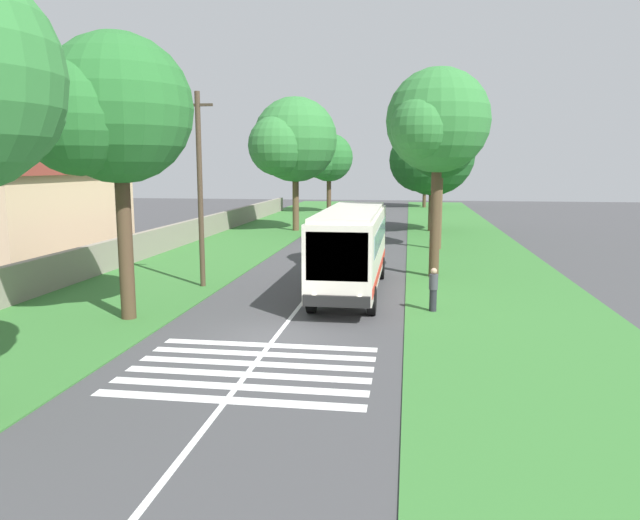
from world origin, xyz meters
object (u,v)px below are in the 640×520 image
(roadside_building, at_px, (26,210))
(pedestrian, at_px, (433,289))
(roadside_tree_left_2, at_px, (293,142))
(utility_pole, at_px, (200,188))
(trailing_car_0, at_px, (328,229))
(roadside_tree_right_1, at_px, (430,157))
(roadside_tree_left_3, at_px, (113,114))
(roadside_tree_left_1, at_px, (327,159))
(roadside_tree_right_0, at_px, (424,159))
(roadside_tree_right_2, at_px, (436,124))
(roadside_tree_right_3, at_px, (439,146))
(trailing_car_1, at_px, (344,219))
(coach_bus, at_px, (352,245))

(roadside_building, height_order, pedestrian, roadside_building)
(roadside_tree_left_2, relative_size, utility_pole, 1.28)
(trailing_car_0, distance_m, roadside_tree_right_1, 11.36)
(roadside_tree_left_2, xyz_separation_m, roadside_tree_left_3, (-30.62, 0.41, -0.19))
(utility_pole, distance_m, pedestrian, 11.58)
(roadside_tree_left_2, distance_m, utility_pole, 24.64)
(roadside_tree_left_1, xyz_separation_m, roadside_tree_right_0, (10.26, -11.68, 0.08))
(roadside_tree_left_1, xyz_separation_m, roadside_tree_left_3, (-51.66, 0.52, 0.99))
(trailing_car_0, relative_size, roadside_tree_left_1, 0.46)
(roadside_tree_right_1, relative_size, utility_pole, 1.14)
(roadside_tree_right_1, distance_m, utility_pole, 28.05)
(roadside_tree_right_1, height_order, roadside_tree_right_2, roadside_tree_right_2)
(roadside_building, bearing_deg, roadside_tree_left_3, -135.36)
(trailing_car_0, bearing_deg, roadside_tree_left_1, 7.90)
(roadside_tree_right_2, distance_m, roadside_tree_right_3, 10.41)
(trailing_car_1, relative_size, roadside_tree_right_0, 0.42)
(coach_bus, relative_size, utility_pole, 1.26)
(pedestrian, bearing_deg, roadside_tree_right_1, -1.39)
(trailing_car_1, height_order, roadside_building, roadside_building)
(roadside_tree_right_1, relative_size, roadside_tree_right_3, 1.08)
(roadside_tree_right_2, height_order, pedestrian, roadside_tree_right_2)
(roadside_tree_right_2, xyz_separation_m, roadside_building, (2.00, 23.68, -4.62))
(roadside_tree_right_0, bearing_deg, roadside_building, 153.84)
(roadside_tree_left_2, bearing_deg, roadside_building, 145.49)
(roadside_tree_left_1, height_order, utility_pole, roadside_tree_left_1)
(coach_bus, distance_m, pedestrian, 4.82)
(roadside_tree_left_3, height_order, utility_pole, roadside_tree_left_3)
(roadside_tree_left_1, bearing_deg, utility_pole, -179.57)
(coach_bus, height_order, pedestrian, coach_bus)
(trailing_car_0, xyz_separation_m, roadside_tree_right_1, (5.82, -7.93, 5.69))
(roadside_tree_left_2, bearing_deg, utility_pole, -178.94)
(trailing_car_1, height_order, roadside_tree_right_3, roadside_tree_right_3)
(coach_bus, relative_size, roadside_tree_right_1, 1.11)
(roadside_tree_right_2, bearing_deg, trailing_car_0, 25.33)
(trailing_car_1, bearing_deg, roadside_tree_right_0, -16.44)
(coach_bus, bearing_deg, trailing_car_1, 6.74)
(roadside_tree_right_1, bearing_deg, roadside_tree_right_2, 178.68)
(trailing_car_1, bearing_deg, utility_pole, 173.17)
(roadside_tree_left_3, relative_size, roadside_tree_right_2, 0.98)
(roadside_tree_left_1, bearing_deg, pedestrian, -167.55)
(utility_pole, xyz_separation_m, roadside_building, (6.17, 13.03, -1.60))
(roadside_tree_right_3, bearing_deg, roadside_tree_right_0, 0.02)
(roadside_tree_left_3, distance_m, pedestrian, 13.32)
(roadside_tree_left_3, xyz_separation_m, roadside_tree_right_0, (61.91, -12.20, -0.91))
(roadside_tree_left_2, xyz_separation_m, roadside_tree_right_3, (-9.94, -11.80, -0.67))
(roadside_tree_right_2, bearing_deg, coach_bus, 140.21)
(roadside_tree_left_2, bearing_deg, trailing_car_0, -141.38)
(trailing_car_1, bearing_deg, coach_bus, -173.26)
(trailing_car_1, bearing_deg, roadside_tree_left_2, 140.27)
(trailing_car_0, distance_m, roadside_tree_right_3, 11.55)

